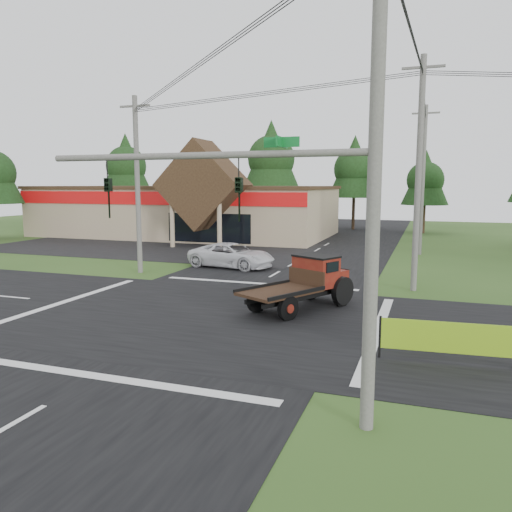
% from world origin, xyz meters
% --- Properties ---
extents(ground, '(120.00, 120.00, 0.00)m').
position_xyz_m(ground, '(0.00, 0.00, 0.00)').
color(ground, '#2C491A').
rests_on(ground, ground).
extents(road_ns, '(12.00, 120.00, 0.02)m').
position_xyz_m(road_ns, '(0.00, 0.00, 0.01)').
color(road_ns, black).
rests_on(road_ns, ground).
extents(road_ew, '(120.00, 12.00, 0.02)m').
position_xyz_m(road_ew, '(0.00, 0.00, 0.01)').
color(road_ew, black).
rests_on(road_ew, ground).
extents(parking_apron, '(28.00, 14.00, 0.02)m').
position_xyz_m(parking_apron, '(-14.00, 19.00, 0.01)').
color(parking_apron, black).
rests_on(parking_apron, ground).
extents(cvs_building, '(30.40, 18.20, 9.19)m').
position_xyz_m(cvs_building, '(-15.70, 29.57, 2.78)').
color(cvs_building, tan).
rests_on(cvs_building, ground).
extents(traffic_signal_mast, '(8.12, 0.24, 7.00)m').
position_xyz_m(traffic_signal_mast, '(5.82, -7.50, 4.43)').
color(traffic_signal_mast, '#595651').
rests_on(traffic_signal_mast, ground).
extents(utility_pole_nr, '(2.00, 0.30, 11.00)m').
position_xyz_m(utility_pole_nr, '(7.50, -7.50, 5.64)').
color(utility_pole_nr, '#595651').
rests_on(utility_pole_nr, ground).
extents(utility_pole_nw, '(2.00, 0.30, 10.50)m').
position_xyz_m(utility_pole_nw, '(-8.00, 8.00, 5.39)').
color(utility_pole_nw, '#595651').
rests_on(utility_pole_nw, ground).
extents(utility_pole_ne, '(2.00, 0.30, 11.50)m').
position_xyz_m(utility_pole_ne, '(8.00, 8.00, 5.89)').
color(utility_pole_ne, '#595651').
rests_on(utility_pole_ne, ground).
extents(utility_pole_n, '(2.00, 0.30, 11.20)m').
position_xyz_m(utility_pole_n, '(8.00, 22.00, 5.74)').
color(utility_pole_n, '#595651').
rests_on(utility_pole_n, ground).
extents(tree_row_a, '(6.72, 6.72, 12.12)m').
position_xyz_m(tree_row_a, '(-30.00, 40.00, 8.05)').
color(tree_row_a, '#332316').
rests_on(tree_row_a, ground).
extents(tree_row_b, '(5.60, 5.60, 10.10)m').
position_xyz_m(tree_row_b, '(-20.00, 42.00, 6.70)').
color(tree_row_b, '#332316').
rests_on(tree_row_b, ground).
extents(tree_row_c, '(7.28, 7.28, 13.13)m').
position_xyz_m(tree_row_c, '(-10.00, 41.00, 8.72)').
color(tree_row_c, '#332316').
rests_on(tree_row_c, ground).
extents(tree_row_d, '(6.16, 6.16, 11.11)m').
position_xyz_m(tree_row_d, '(0.00, 42.00, 7.38)').
color(tree_row_d, '#332316').
rests_on(tree_row_d, ground).
extents(tree_row_e, '(5.04, 5.04, 9.09)m').
position_xyz_m(tree_row_e, '(8.00, 40.00, 6.03)').
color(tree_row_e, '#332316').
rests_on(tree_row_e, ground).
extents(antique_flatbed_truck, '(4.45, 5.85, 2.30)m').
position_xyz_m(antique_flatbed_truck, '(3.46, 2.25, 1.15)').
color(antique_flatbed_truck, '#5D100D').
rests_on(antique_flatbed_truck, ground).
extents(roadside_banner, '(3.90, 0.42, 1.33)m').
position_xyz_m(roadside_banner, '(9.23, -2.64, 0.67)').
color(roadside_banner, '#76A616').
rests_on(roadside_banner, ground).
extents(white_pickup, '(6.01, 3.46, 1.58)m').
position_xyz_m(white_pickup, '(-3.42, 11.65, 0.79)').
color(white_pickup, silver).
rests_on(white_pickup, ground).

